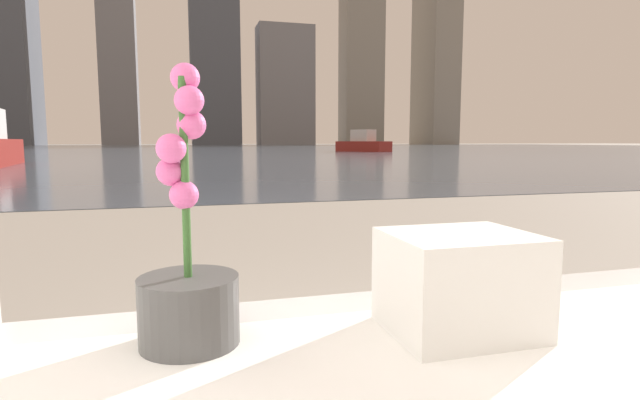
{
  "coord_description": "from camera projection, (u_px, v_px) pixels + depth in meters",
  "views": [
    {
      "loc": [
        -0.54,
        0.08,
        0.88
      ],
      "look_at": [
        0.14,
        2.52,
        0.58
      ],
      "focal_mm": 28.0,
      "sensor_mm": 36.0,
      "label": 1
    }
  ],
  "objects": [
    {
      "name": "towel_stack",
      "position": [
        459.0,
        283.0,
        0.8
      ],
      "size": [
        0.23,
        0.19,
        0.16
      ],
      "color": "white",
      "rests_on": "bathtub"
    },
    {
      "name": "harbor_water",
      "position": [
        184.0,
        148.0,
        59.46
      ],
      "size": [
        180.0,
        110.0,
        0.01
      ],
      "color": "slate",
      "rests_on": "ground_plane"
    },
    {
      "name": "skyline_tower_1",
      "position": [
        117.0,
        43.0,
        107.03
      ],
      "size": [
        7.48,
        6.79,
        43.66
      ],
      "color": "slate",
      "rests_on": "ground_plane"
    },
    {
      "name": "potted_orchid",
      "position": [
        188.0,
        280.0,
        0.75
      ],
      "size": [
        0.15,
        0.15,
        0.42
      ],
      "color": "#4C4C4C",
      "rests_on": "bathtub"
    },
    {
      "name": "harbor_boat_1",
      "position": [
        363.0,
        144.0,
        41.51
      ],
      "size": [
        3.74,
        5.06,
        1.82
      ],
      "color": "maroon",
      "rests_on": "harbor_water"
    },
    {
      "name": "skyline_tower_3",
      "position": [
        285.0,
        86.0,
        117.81
      ],
      "size": [
        12.93,
        7.45,
        27.55
      ],
      "color": "slate",
      "rests_on": "ground_plane"
    },
    {
      "name": "skyline_tower_4",
      "position": [
        361.0,
        73.0,
        122.49
      ],
      "size": [
        9.77,
        6.62,
        35.26
      ],
      "color": "gray",
      "rests_on": "ground_plane"
    },
    {
      "name": "skyline_tower_2",
      "position": [
        214.0,
        29.0,
        112.02
      ],
      "size": [
        10.92,
        7.37,
        52.0
      ],
      "color": "#4C515B",
      "rests_on": "ground_plane"
    }
  ]
}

